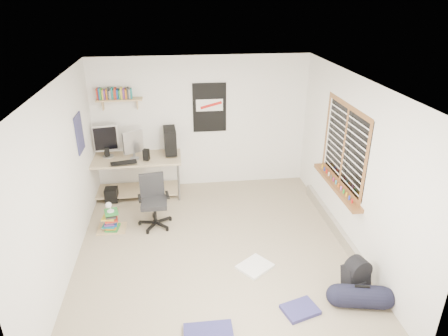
{
  "coord_description": "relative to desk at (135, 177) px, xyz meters",
  "views": [
    {
      "loc": [
        -0.48,
        -4.92,
        3.56
      ],
      "look_at": [
        0.18,
        0.34,
        1.17
      ],
      "focal_mm": 32.0,
      "sensor_mm": 36.0,
      "label": 1
    }
  ],
  "objects": [
    {
      "name": "floor",
      "position": [
        1.29,
        -1.91,
        -0.37
      ],
      "size": [
        4.0,
        4.5,
        0.01
      ],
      "primitive_type": "cube",
      "color": "gray",
      "rests_on": "ground"
    },
    {
      "name": "ceiling",
      "position": [
        1.29,
        -1.91,
        2.14
      ],
      "size": [
        4.0,
        4.5,
        0.01
      ],
      "primitive_type": "cube",
      "color": "white",
      "rests_on": "ground"
    },
    {
      "name": "back_wall",
      "position": [
        1.29,
        0.35,
        0.89
      ],
      "size": [
        4.0,
        0.01,
        2.5
      ],
      "primitive_type": "cube",
      "color": "silver",
      "rests_on": "ground"
    },
    {
      "name": "left_wall",
      "position": [
        -0.71,
        -1.91,
        0.89
      ],
      "size": [
        0.01,
        4.5,
        2.5
      ],
      "primitive_type": "cube",
      "color": "silver",
      "rests_on": "ground"
    },
    {
      "name": "right_wall",
      "position": [
        3.3,
        -1.91,
        0.89
      ],
      "size": [
        0.01,
        4.5,
        2.5
      ],
      "primitive_type": "cube",
      "color": "silver",
      "rests_on": "ground"
    },
    {
      "name": "desk",
      "position": [
        0.0,
        0.0,
        0.0
      ],
      "size": [
        1.89,
        1.29,
        0.79
      ],
      "primitive_type": "cube",
      "rotation": [
        0.0,
        0.0,
        0.34
      ],
      "color": "tan",
      "rests_on": "floor"
    },
    {
      "name": "monitor_left",
      "position": [
        -0.44,
        0.09,
        0.67
      ],
      "size": [
        0.45,
        0.18,
        0.48
      ],
      "primitive_type": "cube",
      "rotation": [
        0.0,
        0.0,
        0.17
      ],
      "color": "#A6A6AB",
      "rests_on": "desk"
    },
    {
      "name": "monitor_right",
      "position": [
        0.04,
        -0.07,
        0.63
      ],
      "size": [
        0.37,
        0.27,
        0.41
      ],
      "primitive_type": "cube",
      "rotation": [
        0.0,
        0.0,
        0.52
      ],
      "color": "#95969A",
      "rests_on": "desk"
    },
    {
      "name": "pc_tower",
      "position": [
        0.69,
        0.09,
        0.66
      ],
      "size": [
        0.24,
        0.46,
        0.47
      ],
      "primitive_type": "cube",
      "rotation": [
        0.0,
        0.0,
        0.05
      ],
      "color": "black",
      "rests_on": "desk"
    },
    {
      "name": "keyboard",
      "position": [
        -0.12,
        -0.32,
        0.44
      ],
      "size": [
        0.47,
        0.25,
        0.02
      ],
      "primitive_type": "cube",
      "rotation": [
        0.0,
        0.0,
        0.22
      ],
      "color": "black",
      "rests_on": "desk"
    },
    {
      "name": "speaker_left",
      "position": [
        -0.46,
        0.07,
        0.51
      ],
      "size": [
        0.11,
        0.11,
        0.16
      ],
      "primitive_type": "cube",
      "rotation": [
        0.0,
        0.0,
        0.34
      ],
      "color": "black",
      "rests_on": "desk"
    },
    {
      "name": "speaker_right",
      "position": [
        0.26,
        -0.22,
        0.53
      ],
      "size": [
        0.12,
        0.12,
        0.2
      ],
      "primitive_type": "cube",
      "rotation": [
        0.0,
        0.0,
        -0.32
      ],
      "color": "black",
      "rests_on": "desk"
    },
    {
      "name": "office_chair",
      "position": [
        0.4,
        -1.13,
        0.12
      ],
      "size": [
        0.65,
        0.65,
        0.87
      ],
      "primitive_type": "cube",
      "rotation": [
        0.0,
        0.0,
        0.15
      ],
      "color": "black",
      "rests_on": "floor"
    },
    {
      "name": "wall_shelf",
      "position": [
        -0.16,
        0.23,
        1.42
      ],
      "size": [
        0.8,
        0.22,
        0.24
      ],
      "primitive_type": "cube",
      "color": "tan",
      "rests_on": "back_wall"
    },
    {
      "name": "poster_back_wall",
      "position": [
        1.44,
        0.32,
        1.19
      ],
      "size": [
        0.62,
        0.03,
        0.92
      ],
      "primitive_type": "cube",
      "color": "black",
      "rests_on": "back_wall"
    },
    {
      "name": "poster_left_wall",
      "position": [
        -0.69,
        -0.71,
        1.14
      ],
      "size": [
        0.02,
        0.42,
        0.6
      ],
      "primitive_type": "cube",
      "color": "navy",
      "rests_on": "left_wall"
    },
    {
      "name": "window",
      "position": [
        3.24,
        -1.61,
        1.08
      ],
      "size": [
        0.1,
        1.5,
        1.26
      ],
      "primitive_type": "cube",
      "color": "brown",
      "rests_on": "right_wall"
    },
    {
      "name": "baseboard_heater",
      "position": [
        3.25,
        -1.61,
        -0.28
      ],
      "size": [
        0.08,
        2.5,
        0.18
      ],
      "primitive_type": "cube",
      "color": "#B7B2A8",
      "rests_on": "floor"
    },
    {
      "name": "backpack",
      "position": [
        2.97,
        -3.07,
        -0.16
      ],
      "size": [
        0.37,
        0.33,
        0.42
      ],
      "primitive_type": "cube",
      "rotation": [
        0.0,
        0.0,
        0.27
      ],
      "color": "black",
      "rests_on": "floor"
    },
    {
      "name": "duffel_bag",
      "position": [
        2.94,
        -3.29,
        -0.22
      ],
      "size": [
        0.33,
        0.33,
        0.56
      ],
      "primitive_type": "cylinder",
      "rotation": [
        0.0,
        0.0,
        -0.2
      ],
      "color": "black",
      "rests_on": "floor"
    },
    {
      "name": "tshirt",
      "position": [
        1.81,
        -2.41,
        -0.34
      ],
      "size": [
        0.57,
        0.55,
        0.04
      ],
      "primitive_type": "cube",
      "rotation": [
        0.0,
        0.0,
        0.64
      ],
      "color": "silver",
      "rests_on": "floor"
    },
    {
      "name": "jeans_a",
      "position": [
        1.05,
        -3.54,
        -0.33
      ],
      "size": [
        0.55,
        0.35,
        0.06
      ],
      "primitive_type": "cube",
      "rotation": [
        0.0,
        0.0,
        -0.01
      ],
      "color": "navy",
      "rests_on": "floor"
    },
    {
      "name": "jeans_b",
      "position": [
        2.19,
        -3.29,
        -0.34
      ],
      "size": [
        0.48,
        0.41,
        0.05
      ],
      "primitive_type": "cube",
      "rotation": [
        0.0,
        0.0,
        0.29
      ],
      "color": "navy",
      "rests_on": "floor"
    },
    {
      "name": "book_stack",
      "position": [
        -0.31,
        -1.16,
        -0.22
      ],
      "size": [
        0.55,
        0.49,
        0.32
      ],
      "primitive_type": "cube",
      "rotation": [
        0.0,
        0.0,
        -0.26
      ],
      "color": "olive",
      "rests_on": "floor"
    },
    {
      "name": "desk_lamp",
      "position": [
        -0.29,
        -1.18,
        0.02
      ],
      "size": [
        0.14,
        0.2,
        0.18
      ],
      "primitive_type": "cube",
      "rotation": [
        0.0,
        0.0,
        0.17
      ],
      "color": "white",
      "rests_on": "book_stack"
    },
    {
      "name": "subwoofer",
      "position": [
        -0.42,
        -0.22,
        -0.22
      ],
      "size": [
        0.23,
        0.23,
        0.25
      ],
      "primitive_type": "cube",
      "rotation": [
        0.0,
        0.0,
        -0.02
      ],
      "color": "black",
      "rests_on": "floor"
    }
  ]
}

